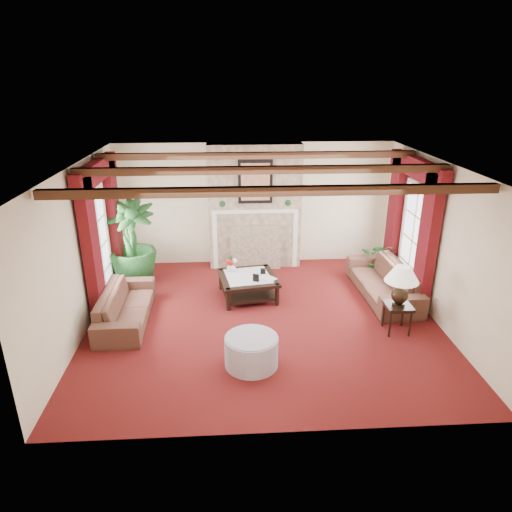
{
  "coord_description": "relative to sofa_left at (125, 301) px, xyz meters",
  "views": [
    {
      "loc": [
        -0.56,
        -7.05,
        4.0
      ],
      "look_at": [
        -0.1,
        0.4,
        1.05
      ],
      "focal_mm": 32.0,
      "sensor_mm": 36.0,
      "label": 1
    }
  ],
  "objects": [
    {
      "name": "table_lamp",
      "position": [
        4.58,
        -0.64,
        0.46
      ],
      "size": [
        0.55,
        0.55,
        0.7
      ],
      "primitive_type": null,
      "color": "black",
      "rests_on": "side_table"
    },
    {
      "name": "coffee_table",
      "position": [
        2.16,
        0.79,
        -0.17
      ],
      "size": [
        1.2,
        1.2,
        0.43
      ],
      "primitive_type": null,
      "rotation": [
        0.0,
        0.0,
        0.16
      ],
      "color": "black",
      "rests_on": "ground"
    },
    {
      "name": "photo_frame_a",
      "position": [
        2.3,
        0.53,
        0.13
      ],
      "size": [
        0.12,
        0.07,
        0.16
      ],
      "primitive_type": null,
      "rotation": [
        0.0,
        0.0,
        -0.41
      ],
      "color": "black",
      "rests_on": "coffee_table"
    },
    {
      "name": "sofa_left",
      "position": [
        0.0,
        0.0,
        0.0
      ],
      "size": [
        1.98,
        0.63,
        0.77
      ],
      "primitive_type": "imported",
      "rotation": [
        0.0,
        0.0,
        1.59
      ],
      "color": "black",
      "rests_on": "ground"
    },
    {
      "name": "ceiling",
      "position": [
        2.39,
        -0.12,
        2.32
      ],
      "size": [
        6.0,
        6.0,
        0.0
      ],
      "primitive_type": "plane",
      "rotation": [
        3.14,
        0.0,
        0.0
      ],
      "color": "white",
      "rests_on": "floor"
    },
    {
      "name": "floor",
      "position": [
        2.39,
        -0.12,
        -0.38
      ],
      "size": [
        6.0,
        6.0,
        0.0
      ],
      "primitive_type": "plane",
      "color": "#4A0E0D",
      "rests_on": "ground"
    },
    {
      "name": "right_wall",
      "position": [
        5.39,
        -0.12,
        0.97
      ],
      "size": [
        0.02,
        5.5,
        2.7
      ],
      "primitive_type": "cube",
      "color": "beige",
      "rests_on": "ground"
    },
    {
      "name": "side_table",
      "position": [
        4.58,
        -0.64,
        -0.13
      ],
      "size": [
        0.52,
        0.52,
        0.5
      ],
      "primitive_type": null,
      "rotation": [
        0.0,
        0.0,
        0.28
      ],
      "color": "black",
      "rests_on": "ground"
    },
    {
      "name": "back_wall",
      "position": [
        2.39,
        2.63,
        0.97
      ],
      "size": [
        6.0,
        0.02,
        2.7
      ],
      "primitive_type": "cube",
      "color": "beige",
      "rests_on": "ground"
    },
    {
      "name": "curtains_right",
      "position": [
        5.25,
        0.88,
        2.17
      ],
      "size": [
        0.2,
        2.4,
        2.55
      ],
      "primitive_type": null,
      "color": "#450912",
      "rests_on": "ground"
    },
    {
      "name": "ottoman",
      "position": [
        2.11,
        -1.46,
        -0.15
      ],
      "size": [
        0.79,
        0.79,
        0.46
      ],
      "primitive_type": "cylinder",
      "color": "#9794A7",
      "rests_on": "ground"
    },
    {
      "name": "french_door_right",
      "position": [
        5.36,
        0.88,
        1.75
      ],
      "size": [
        0.1,
        1.1,
        2.16
      ],
      "primitive_type": null,
      "color": "white",
      "rests_on": "ground"
    },
    {
      "name": "flower_vase",
      "position": [
        1.85,
        1.05,
        0.13
      ],
      "size": [
        0.18,
        0.19,
        0.18
      ],
      "primitive_type": "imported",
      "rotation": [
        0.0,
        0.0,
        -0.0
      ],
      "color": "silver",
      "rests_on": "coffee_table"
    },
    {
      "name": "curtains_left",
      "position": [
        -0.47,
        0.88,
        2.17
      ],
      "size": [
        0.2,
        2.4,
        2.55
      ],
      "primitive_type": null,
      "color": "#450912",
      "rests_on": "ground"
    },
    {
      "name": "potted_palm",
      "position": [
        -0.15,
        1.58,
        0.11
      ],
      "size": [
        1.23,
        1.89,
        0.98
      ],
      "primitive_type": "imported",
      "rotation": [
        0.0,
        0.0,
        0.07
      ],
      "color": "black",
      "rests_on": "ground"
    },
    {
      "name": "photo_frame_b",
      "position": [
        2.46,
        0.87,
        0.11
      ],
      "size": [
        0.1,
        0.03,
        0.13
      ],
      "primitive_type": null,
      "rotation": [
        0.0,
        0.0,
        -0.13
      ],
      "color": "black",
      "rests_on": "coffee_table"
    },
    {
      "name": "left_wall",
      "position": [
        -0.61,
        -0.12,
        0.97
      ],
      "size": [
        0.02,
        5.5,
        2.7
      ],
      "primitive_type": "cube",
      "color": "beige",
      "rests_on": "ground"
    },
    {
      "name": "french_door_left",
      "position": [
        -0.58,
        0.88,
        1.75
      ],
      "size": [
        0.1,
        1.1,
        2.16
      ],
      "primitive_type": null,
      "color": "white",
      "rests_on": "ground"
    },
    {
      "name": "small_plant",
      "position": [
        4.98,
        1.62,
        -0.07
      ],
      "size": [
        1.38,
        1.39,
        0.62
      ],
      "primitive_type": "imported",
      "rotation": [
        0.0,
        0.0,
        -0.49
      ],
      "color": "black",
      "rests_on": "ground"
    },
    {
      "name": "book",
      "position": [
        2.44,
        0.58,
        0.2
      ],
      "size": [
        0.25,
        0.25,
        0.31
      ],
      "primitive_type": "imported",
      "rotation": [
        0.0,
        0.0,
        0.66
      ],
      "color": "black",
      "rests_on": "coffee_table"
    },
    {
      "name": "ceiling_beams",
      "position": [
        2.39,
        -0.12,
        2.26
      ],
      "size": [
        6.0,
        3.0,
        0.12
      ],
      "primitive_type": null,
      "color": "#351E10",
      "rests_on": "ceiling"
    },
    {
      "name": "fireplace",
      "position": [
        2.39,
        2.43,
        2.32
      ],
      "size": [
        2.0,
        0.52,
        2.7
      ],
      "primitive_type": null,
      "color": "tan",
      "rests_on": "ground"
    },
    {
      "name": "sofa_right",
      "position": [
        4.78,
        0.69,
        0.04
      ],
      "size": [
        2.22,
        0.81,
        0.85
      ],
      "primitive_type": "imported",
      "rotation": [
        0.0,
        0.0,
        -1.53
      ],
      "color": "black",
      "rests_on": "ground"
    }
  ]
}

